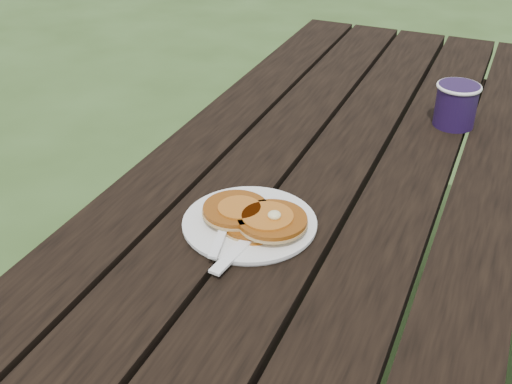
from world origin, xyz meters
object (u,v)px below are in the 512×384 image
at_px(plate, 250,224).
at_px(coffee_cup, 456,103).
at_px(picnic_table, 330,293).
at_px(pancake_stack, 255,217).

relative_size(plate, coffee_cup, 2.29).
xyz_separation_m(plate, coffee_cup, (0.26, 0.56, 0.05)).
height_order(picnic_table, pancake_stack, pancake_stack).
bearing_deg(plate, pancake_stack, -17.28).
bearing_deg(plate, picnic_table, 77.73).
xyz_separation_m(pancake_stack, coffee_cup, (0.25, 0.56, 0.03)).
height_order(picnic_table, plate, plate).
bearing_deg(picnic_table, coffee_cup, 50.79).
bearing_deg(pancake_stack, picnic_table, 79.80).
xyz_separation_m(picnic_table, coffee_cup, (0.19, 0.24, 0.44)).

